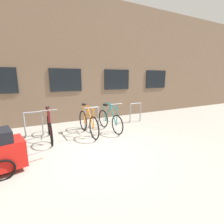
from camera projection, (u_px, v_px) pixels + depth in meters
name	position (u px, v px, depth m)	size (l,w,h in m)	color
ground_plane	(93.00, 151.00, 4.33)	(42.00, 42.00, 0.00)	#9E998E
storefront_building	(53.00, 65.00, 9.82)	(28.00, 7.46, 5.25)	#7A604C
bike_rack	(65.00, 118.00, 5.73)	(6.58, 0.05, 0.84)	gray
bicycle_teal	(110.00, 120.00, 5.96)	(0.44, 1.68, 1.08)	black
bicycle_orange	(88.00, 123.00, 5.55)	(0.44, 1.78, 1.03)	black
bicycle_maroon	(50.00, 128.00, 5.09)	(0.44, 1.70, 1.05)	black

